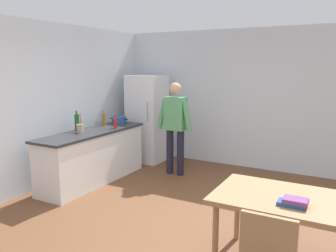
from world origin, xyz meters
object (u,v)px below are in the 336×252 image
(person, at_px, (175,122))
(utensil_jar, at_px, (80,128))
(bottle_sauce_red, at_px, (115,123))
(bottle_oil_amber, at_px, (103,119))
(dining_table, at_px, (288,205))
(cooking_pot, at_px, (119,120))
(bottle_wine_green, at_px, (77,122))
(book_stack, at_px, (293,202))
(refrigerator, at_px, (147,119))

(person, xyz_separation_m, utensil_jar, (-1.12, -1.26, 0.00))
(bottle_sauce_red, height_order, bottle_oil_amber, bottle_oil_amber)
(dining_table, xyz_separation_m, cooking_pot, (-3.49, 1.98, 0.29))
(dining_table, bearing_deg, bottle_oil_amber, 155.59)
(utensil_jar, xyz_separation_m, bottle_wine_green, (-0.16, 0.10, 0.07))
(book_stack, bearing_deg, bottle_sauce_red, 152.88)
(bottle_wine_green, xyz_separation_m, bottle_sauce_red, (0.43, 0.50, -0.05))
(utensil_jar, bearing_deg, refrigerator, 84.52)
(bottle_wine_green, bearing_deg, bottle_oil_amber, 85.22)
(bottle_wine_green, bearing_deg, dining_table, -15.25)
(utensil_jar, height_order, bottle_oil_amber, utensil_jar)
(bottle_sauce_red, bearing_deg, dining_table, -24.90)
(bottle_oil_amber, relative_size, book_stack, 1.08)
(utensil_jar, distance_m, bottle_wine_green, 0.20)
(bottle_wine_green, bearing_deg, cooking_pot, 81.46)
(bottle_sauce_red, bearing_deg, refrigerator, 94.58)
(bottle_oil_amber, bearing_deg, bottle_sauce_red, -20.05)
(cooking_pot, xyz_separation_m, bottle_wine_green, (-0.15, -0.99, 0.09))
(bottle_wine_green, bearing_deg, book_stack, -17.68)
(person, distance_m, bottle_wine_green, 1.73)
(refrigerator, xyz_separation_m, cooking_pot, (-0.19, -0.72, 0.06))
(refrigerator, relative_size, utensil_jar, 5.62)
(cooking_pot, xyz_separation_m, utensil_jar, (0.01, -1.09, 0.02))
(bottle_oil_amber, distance_m, book_stack, 4.09)
(utensil_jar, bearing_deg, bottle_oil_amber, 98.41)
(dining_table, bearing_deg, cooking_pot, 150.43)
(book_stack, bearing_deg, utensil_jar, 163.08)
(refrigerator, bearing_deg, bottle_oil_amber, -104.75)
(dining_table, height_order, bottle_oil_amber, bottle_oil_amber)
(person, relative_size, bottle_wine_green, 5.00)
(utensil_jar, bearing_deg, person, 48.24)
(bottle_oil_amber, bearing_deg, bottle_wine_green, -94.78)
(refrigerator, distance_m, utensil_jar, 1.82)
(bottle_sauce_red, bearing_deg, cooking_pot, 120.06)
(person, xyz_separation_m, bottle_sauce_red, (-0.85, -0.66, 0.02))
(utensil_jar, distance_m, bottle_sauce_red, 0.66)
(refrigerator, bearing_deg, dining_table, -39.29)
(person, relative_size, bottle_oil_amber, 6.07)
(cooking_pot, xyz_separation_m, book_stack, (3.56, -2.17, -0.17))
(utensil_jar, xyz_separation_m, book_stack, (3.55, -1.08, -0.19))
(cooking_pot, height_order, bottle_oil_amber, bottle_oil_amber)
(dining_table, bearing_deg, bottle_wine_green, 164.75)
(bottle_oil_amber, bearing_deg, refrigerator, 75.25)
(cooking_pot, bearing_deg, person, 8.38)
(bottle_wine_green, distance_m, bottle_oil_amber, 0.64)
(bottle_sauce_red, bearing_deg, person, 37.71)
(book_stack, bearing_deg, cooking_pot, 148.64)
(refrigerator, xyz_separation_m, person, (0.95, -0.55, 0.08))
(person, relative_size, cooking_pot, 4.25)
(person, bearing_deg, bottle_sauce_red, -142.29)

